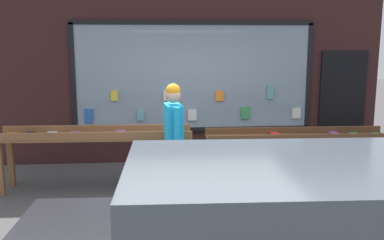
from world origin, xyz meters
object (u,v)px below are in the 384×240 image
at_px(display_table_right, 298,141).
at_px(person_browsing, 173,132).
at_px(small_dog, 208,185).
at_px(display_table_left, 95,140).

bearing_deg(display_table_right, person_browsing, -166.27).
relative_size(display_table_right, small_dog, 4.91).
bearing_deg(person_browsing, display_table_left, 59.81).
bearing_deg(display_table_right, display_table_left, 179.95).
xyz_separation_m(display_table_left, person_browsing, (1.19, -0.50, 0.21)).
xyz_separation_m(display_table_left, display_table_right, (3.21, -0.00, -0.07)).
relative_size(display_table_left, person_browsing, 1.76).
distance_m(display_table_right, small_dog, 1.80).
bearing_deg(small_dog, display_table_left, 47.62).
xyz_separation_m(person_browsing, small_dog, (0.46, -0.30, -0.71)).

